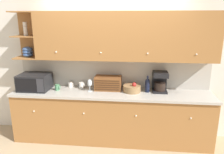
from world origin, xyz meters
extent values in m
plane|color=tan|center=(0.00, 0.00, 0.00)|extent=(24.00, 24.00, 0.00)
cube|color=silver|center=(0.00, 0.03, 1.30)|extent=(5.83, 0.06, 2.60)
cube|color=#A36B38|center=(0.00, -0.30, 0.43)|extent=(3.43, 0.59, 0.86)
cube|color=#B7B2A8|center=(0.00, -0.31, 0.88)|extent=(3.45, 0.62, 0.04)
sphere|color=white|center=(-1.29, -0.60, 0.62)|extent=(0.03, 0.03, 0.03)
sphere|color=white|center=(-0.43, -0.60, 0.62)|extent=(0.03, 0.03, 0.03)
sphere|color=white|center=(0.43, -0.60, 0.62)|extent=(0.03, 0.03, 0.03)
sphere|color=white|center=(1.29, -0.60, 0.62)|extent=(0.03, 0.03, 0.03)
cube|color=#B7B2A8|center=(0.00, -0.01, 1.18)|extent=(3.43, 0.01, 0.55)
cube|color=#A36B38|center=(0.21, -0.18, 1.85)|extent=(3.01, 0.36, 0.80)
cube|color=#A36B38|center=(-1.50, -0.01, 1.85)|extent=(0.42, 0.02, 0.80)
cube|color=#A36B38|center=(-1.50, -0.18, 1.46)|extent=(0.42, 0.36, 0.02)
cube|color=#A36B38|center=(-1.50, -0.18, 1.83)|extent=(0.42, 0.36, 0.02)
cube|color=#A36B38|center=(-1.50, -0.18, 2.24)|extent=(0.42, 0.36, 0.02)
sphere|color=white|center=(-0.92, -0.36, 1.60)|extent=(0.03, 0.03, 0.03)
sphere|color=white|center=(-0.17, -0.36, 1.60)|extent=(0.03, 0.03, 0.03)
sphere|color=white|center=(0.59, -0.36, 1.60)|extent=(0.03, 0.03, 0.03)
sphere|color=white|center=(1.34, -0.36, 1.60)|extent=(0.03, 0.03, 0.03)
ellipsoid|color=#3D5B93|center=(-1.50, -0.18, 1.51)|extent=(0.18, 0.18, 0.08)
ellipsoid|color=#3D5B93|center=(-1.50, -0.18, 1.56)|extent=(0.18, 0.18, 0.08)
ellipsoid|color=#3D5B93|center=(-1.50, -0.18, 1.61)|extent=(0.18, 0.18, 0.08)
cylinder|color=silver|center=(-1.50, -0.18, 1.88)|extent=(0.07, 0.07, 0.08)
cylinder|color=silver|center=(-1.50, -0.18, 1.96)|extent=(0.07, 0.07, 0.08)
cylinder|color=silver|center=(-1.50, -0.18, 2.04)|extent=(0.07, 0.07, 0.08)
cube|color=black|center=(-1.37, -0.29, 1.04)|extent=(0.52, 0.41, 0.28)
cube|color=black|center=(-1.43, -0.50, 1.04)|extent=(0.37, 0.01, 0.23)
cube|color=#2D2D33|center=(-1.18, -0.50, 1.04)|extent=(0.12, 0.01, 0.23)
cylinder|color=#4C845B|center=(-0.97, -0.29, 0.96)|extent=(0.08, 0.08, 0.11)
torus|color=#4C845B|center=(-0.92, -0.29, 0.96)|extent=(0.01, 0.07, 0.07)
cylinder|color=silver|center=(-0.79, -0.07, 0.95)|extent=(0.08, 0.08, 0.09)
torus|color=silver|center=(-0.74, -0.07, 0.95)|extent=(0.01, 0.06, 0.06)
cylinder|color=silver|center=(-0.57, -0.13, 0.96)|extent=(0.09, 0.09, 0.11)
torus|color=silver|center=(-0.52, -0.13, 0.96)|extent=(0.01, 0.07, 0.07)
cylinder|color=silver|center=(-0.38, -0.29, 0.91)|extent=(0.08, 0.08, 0.01)
cylinder|color=silver|center=(-0.38, -0.29, 0.95)|extent=(0.01, 0.01, 0.09)
ellipsoid|color=silver|center=(-0.38, -0.29, 1.06)|extent=(0.08, 0.08, 0.12)
cube|color=brown|center=(-0.07, -0.16, 1.02)|extent=(0.46, 0.25, 0.24)
cube|color=#432713|center=(-0.07, -0.29, 0.95)|extent=(0.43, 0.01, 0.02)
cube|color=#432713|center=(-0.07, -0.29, 0.99)|extent=(0.43, 0.01, 0.02)
cube|color=#432713|center=(-0.07, -0.29, 1.02)|extent=(0.43, 0.01, 0.02)
cube|color=#432713|center=(-0.07, -0.29, 1.06)|extent=(0.43, 0.01, 0.02)
cube|color=#432713|center=(-0.07, -0.29, 1.10)|extent=(0.43, 0.01, 0.02)
cylinder|color=#937047|center=(0.35, -0.23, 0.96)|extent=(0.30, 0.30, 0.11)
sphere|color=red|center=(0.39, -0.25, 1.04)|extent=(0.08, 0.08, 0.08)
cylinder|color=black|center=(0.61, -0.22, 1.00)|extent=(0.08, 0.08, 0.20)
sphere|color=black|center=(0.61, -0.22, 1.10)|extent=(0.08, 0.08, 0.08)
cylinder|color=black|center=(0.61, -0.22, 1.16)|extent=(0.03, 0.03, 0.07)
cube|color=black|center=(0.83, -0.18, 0.92)|extent=(0.25, 0.27, 0.03)
cylinder|color=black|center=(0.83, -0.20, 1.00)|extent=(0.19, 0.19, 0.14)
cube|color=black|center=(0.83, -0.07, 1.08)|extent=(0.25, 0.06, 0.35)
cube|color=black|center=(0.83, -0.18, 1.21)|extent=(0.25, 0.27, 0.08)
camera|label=1|loc=(0.38, -3.84, 2.15)|focal=35.00mm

